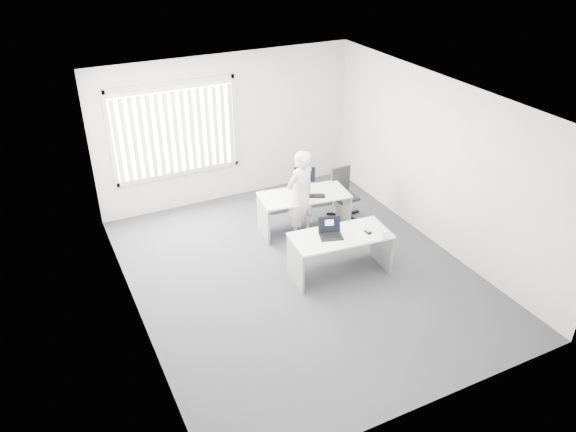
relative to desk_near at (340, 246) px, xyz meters
name	(u,v)px	position (x,y,z in m)	size (l,w,h in m)	color
ground	(300,273)	(-0.56, 0.25, -0.50)	(6.00, 6.00, 0.00)	#48474E
wall_back	(227,129)	(-0.56, 3.25, 0.90)	(5.00, 0.02, 2.80)	silver
wall_front	(435,312)	(-0.56, -2.75, 0.90)	(5.00, 0.02, 2.80)	silver
wall_left	(128,233)	(-3.06, 0.25, 0.90)	(0.02, 6.00, 2.80)	silver
wall_right	(438,163)	(1.94, 0.25, 0.90)	(0.02, 6.00, 2.80)	silver
ceiling	(302,100)	(-0.56, 0.25, 2.30)	(5.00, 6.00, 0.02)	white
window	(175,130)	(-1.56, 3.21, 1.05)	(2.32, 0.06, 1.76)	#B6B6B1
blinds	(176,133)	(-1.56, 3.15, 1.02)	(2.20, 0.10, 1.50)	white
desk_near	(340,246)	(0.00, 0.00, 0.00)	(1.57, 0.85, 0.69)	white
desk_far	(304,204)	(0.13, 1.44, 0.00)	(1.60, 0.90, 0.70)	white
office_chair	(343,202)	(1.01, 1.56, -0.21)	(0.54, 0.54, 0.92)	black
person	(300,195)	(-0.05, 1.24, 0.31)	(0.59, 0.39, 1.61)	silver
laptop	(331,229)	(-0.16, 0.01, 0.33)	(0.34, 0.30, 0.27)	black
paper_sheet	(362,234)	(0.31, -0.12, 0.19)	(0.30, 0.21, 0.00)	white
mouse	(368,231)	(0.41, -0.13, 0.22)	(0.07, 0.12, 0.05)	#ADADAF
booklet	(387,236)	(0.61, -0.33, 0.20)	(0.14, 0.20, 0.01)	white
keyboard	(312,196)	(0.22, 1.31, 0.21)	(0.43, 0.14, 0.02)	black
monitor	(304,177)	(0.27, 1.70, 0.39)	(0.38, 0.11, 0.38)	black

